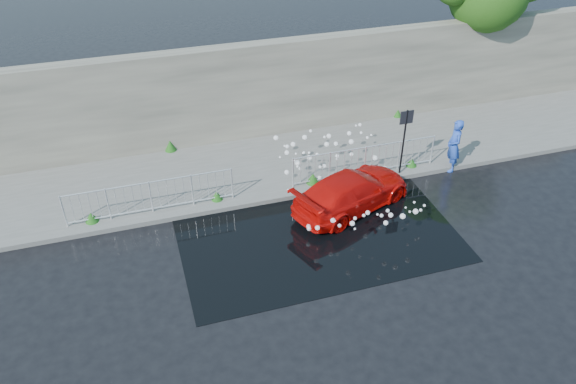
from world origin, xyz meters
The scene contains 12 objects.
ground centered at (0.00, 0.00, 0.00)m, with size 90.00×90.00×0.00m, color black.
pavement centered at (0.00, 5.00, 0.07)m, with size 30.00×4.00×0.15m, color #5D5D59.
curb centered at (0.00, 3.00, 0.08)m, with size 30.00×0.25×0.16m, color #5D5D59.
retaining_wall centered at (0.00, 7.20, 1.90)m, with size 30.00×0.60×3.50m, color #555048.
puddle centered at (0.50, 1.00, 0.01)m, with size 8.00×5.00×0.01m, color black.
sign_post centered at (4.20, 3.10, 1.72)m, with size 0.45×0.06×2.50m.
railing_left centered at (-4.00, 3.35, 0.74)m, with size 5.05×0.05×1.10m.
railing_right centered at (3.00, 3.35, 0.74)m, with size 5.05×0.05×1.10m.
weeds centered at (-0.33, 4.59, 0.32)m, with size 12.17×3.93×0.39m.
water_spray centered at (1.87, 2.98, 0.71)m, with size 3.61×5.66×1.03m.
red_car centered at (1.98, 2.00, 0.59)m, with size 1.65×4.05×1.18m, color red.
person centered at (6.09, 3.00, 0.94)m, with size 0.68×0.45×1.88m, color blue.
Camera 1 is at (-4.11, -11.02, 10.48)m, focal length 35.00 mm.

